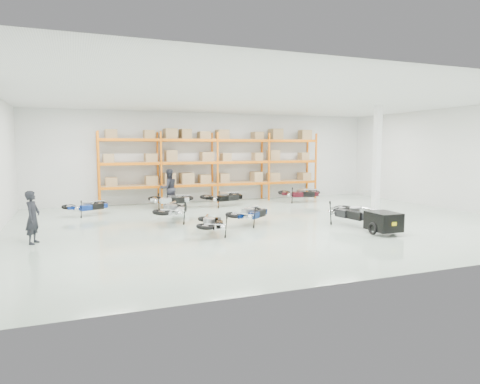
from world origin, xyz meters
name	(u,v)px	position (x,y,z in m)	size (l,w,h in m)	color
room	(269,161)	(0.00, 0.00, 2.25)	(18.00, 18.00, 18.00)	#B9CEB9
pallet_rack	(215,157)	(0.00, 6.45, 2.26)	(11.28, 0.98, 3.62)	orange
structural_column	(377,160)	(5.20, 0.50, 2.25)	(0.25, 0.25, 4.50)	white
moto_blue_centre	(250,210)	(-0.86, -0.22, 0.53)	(0.77, 1.73, 1.06)	#07194B
moto_silver_left	(173,206)	(-3.27, 1.34, 0.59)	(0.85, 1.92, 1.17)	#BABBC1
moto_black_far_left	(212,220)	(-2.67, -1.46, 0.49)	(0.71, 1.59, 0.97)	black
moto_touring_right	(353,209)	(2.45, -1.70, 0.60)	(0.87, 1.96, 1.20)	black
trailer	(383,222)	(2.45, -3.30, 0.41)	(0.89, 1.69, 0.70)	black
moto_back_a	(87,204)	(-6.20, 4.07, 0.49)	(0.72, 1.61, 0.98)	navy
moto_back_b	(171,197)	(-2.63, 4.82, 0.54)	(0.78, 1.75, 1.07)	#ADB2B6
moto_back_c	(223,194)	(-0.17, 4.67, 0.56)	(0.82, 1.84, 1.12)	black
moto_back_d	(300,191)	(3.94, 4.73, 0.57)	(0.82, 1.85, 1.13)	#3C0C13
person_left	(33,217)	(-7.80, -0.71, 0.77)	(0.56, 0.37, 1.53)	black
person_back	(169,188)	(-2.62, 5.25, 0.88)	(0.86, 0.67, 1.77)	#21222A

